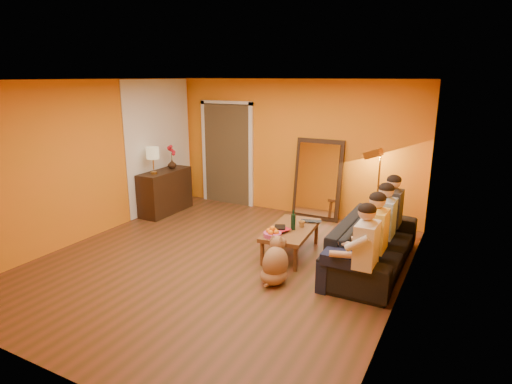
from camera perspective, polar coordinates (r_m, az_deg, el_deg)
The scene contains 27 objects.
room_shell at distance 6.26m, azimuth -3.39°, elevation 2.76°, with size 5.00×5.50×2.60m.
white_accent at distance 8.80m, azimuth -12.71°, elevation 6.05°, with size 0.02×1.90×2.58m, color white.
doorway_recess at distance 9.14m, azimuth -3.47°, elevation 5.13°, with size 1.06×0.30×2.10m, color #3F2D19.
door_jamb_left at distance 9.35m, azimuth -6.86°, elevation 5.27°, with size 0.08×0.06×2.20m, color white.
door_jamb_right at distance 8.76m, azimuth -0.68°, elevation 4.71°, with size 0.08×0.06×2.20m, color white.
door_header at distance 8.91m, azimuth -3.99°, elevation 11.79°, with size 1.22×0.06×0.08m, color white.
mirror_frame at distance 8.16m, azimuth 8.25°, elevation 1.68°, with size 0.92×0.06×1.52m, color black.
mirror_glass at distance 8.12m, azimuth 8.15°, elevation 1.62°, with size 0.78×0.02×1.36m, color white.
sideboard at distance 8.68m, azimuth -11.99°, elevation 0.04°, with size 0.44×1.18×0.85m, color black.
table_lamp at distance 8.31m, azimuth -13.56°, elevation 4.09°, with size 0.24×0.24×0.51m, color beige, non-canonical shape.
sofa at distance 6.35m, azimuth 15.30°, elevation -6.72°, with size 0.89×2.28×0.67m, color black.
coffee_table at distance 6.60m, azimuth 4.68°, elevation -6.53°, with size 0.62×1.22×0.42m, color brown, non-canonical shape.
floor_lamp at distance 7.60m, azimuth 15.93°, elevation -0.07°, with size 0.30×0.24×1.44m, color #BC8A37, non-canonical shape.
dog at distance 5.69m, azimuth 2.61°, elevation -9.02°, with size 0.34×0.53×0.63m, color #A06548, non-canonical shape.
person_far_left at distance 5.32m, azimuth 14.44°, elevation -7.83°, with size 0.70×0.44×1.22m, color beige, non-canonical shape.
person_mid_left at distance 5.82m, azimuth 15.74°, elevation -5.88°, with size 0.70×0.44×1.22m, color #EFC74F, non-canonical shape.
person_mid_right at distance 6.33m, azimuth 16.82°, elevation -4.25°, with size 0.70×0.44×1.22m, color #93B3E3, non-canonical shape.
person_far_right at distance 6.84m, azimuth 17.74°, elevation -2.85°, with size 0.70×0.44×1.22m, color #2C2D31, non-canonical shape.
fruit_bowl at distance 6.15m, azimuth 2.21°, elevation -5.25°, with size 0.26×0.26×0.16m, color #BE437C, non-canonical shape.
wine_bottle at distance 6.41m, azimuth 4.98°, elevation -3.72°, with size 0.07×0.07×0.31m, color black.
tumbler at distance 6.57m, azimuth 6.11°, elevation -4.27°, with size 0.10×0.10×0.09m, color #B27F3F.
laptop at distance 6.76m, azimuth 7.30°, elevation -4.03°, with size 0.33×0.21×0.03m, color black.
book_lower at distance 6.41m, azimuth 2.53°, elevation -5.02°, with size 0.18×0.24×0.02m, color black.
book_mid at distance 6.41m, azimuth 2.65°, elevation -4.82°, with size 0.20×0.28×0.02m, color red.
book_upper at distance 6.39m, azimuth 2.50°, elevation -4.69°, with size 0.16×0.21×0.02m, color black.
vase at distance 8.75m, azimuth -11.13°, elevation 3.68°, with size 0.17×0.17×0.18m, color black.
flowers at distance 8.70m, azimuth -11.22°, elevation 5.42°, with size 0.17×0.17×0.48m, color red, non-canonical shape.
Camera 1 is at (3.17, -4.86, 2.65)m, focal length 30.00 mm.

